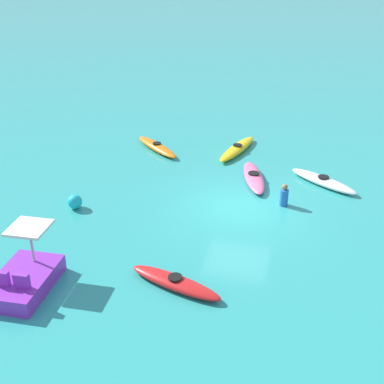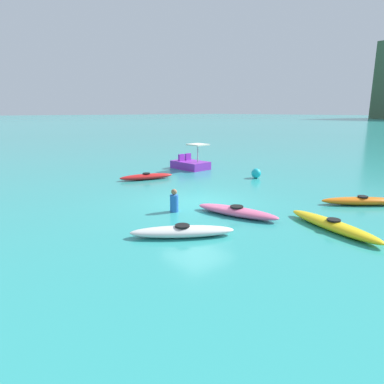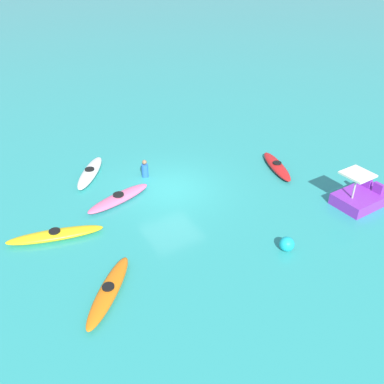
{
  "view_description": "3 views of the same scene",
  "coord_description": "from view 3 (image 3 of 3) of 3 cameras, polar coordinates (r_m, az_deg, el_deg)",
  "views": [
    {
      "loc": [
        -16.85,
        -2.28,
        9.0
      ],
      "look_at": [
        0.31,
        1.92,
        0.23
      ],
      "focal_mm": 47.27,
      "sensor_mm": 36.0,
      "label": 1
    },
    {
      "loc": [
        10.21,
        -9.19,
        3.74
      ],
      "look_at": [
        -0.65,
        0.27,
        0.26
      ],
      "focal_mm": 31.53,
      "sensor_mm": 36.0,
      "label": 2
    },
    {
      "loc": [
        7.43,
        14.43,
        9.92
      ],
      "look_at": [
        -0.46,
        1.16,
        0.3
      ],
      "focal_mm": 39.08,
      "sensor_mm": 36.0,
      "label": 3
    }
  ],
  "objects": [
    {
      "name": "pedal_boat_purple",
      "position": [
        19.24,
        22.17,
        -0.57
      ],
      "size": [
        2.5,
        1.59,
        1.68
      ],
      "color": "purple",
      "rests_on": "ground_plane"
    },
    {
      "name": "ground_plane",
      "position": [
        19.02,
        -2.97,
        0.43
      ],
      "size": [
        600.0,
        600.0,
        0.0
      ],
      "primitive_type": "plane",
      "color": "teal"
    },
    {
      "name": "kayak_white",
      "position": [
        20.56,
        -13.74,
        2.6
      ],
      "size": [
        2.43,
        2.99,
        0.37
      ],
      "color": "white",
      "rests_on": "ground_plane"
    },
    {
      "name": "person_near_shore",
      "position": [
        19.91,
        -6.45,
        3.09
      ],
      "size": [
        0.37,
        0.37,
        0.88
      ],
      "color": "blue",
      "rests_on": "ground_plane"
    },
    {
      "name": "kayak_pink",
      "position": [
        18.31,
        -9.96,
        -0.83
      ],
      "size": [
        3.27,
        1.59,
        0.37
      ],
      "color": "pink",
      "rests_on": "ground_plane"
    },
    {
      "name": "kayak_red",
      "position": [
        20.96,
        11.5,
        3.48
      ],
      "size": [
        1.56,
        3.07,
        0.37
      ],
      "color": "red",
      "rests_on": "ground_plane"
    },
    {
      "name": "buoy_cyan",
      "position": [
        15.7,
        12.82,
        -6.94
      ],
      "size": [
        0.55,
        0.55,
        0.55
      ],
      "primitive_type": "sphere",
      "color": "#19B7C6",
      "rests_on": "ground_plane"
    },
    {
      "name": "kayak_yellow",
      "position": [
        16.75,
        -18.16,
        -5.59
      ],
      "size": [
        3.64,
        1.56,
        0.37
      ],
      "color": "yellow",
      "rests_on": "ground_plane"
    },
    {
      "name": "kayak_orange",
      "position": [
        13.99,
        -11.3,
        -13.1
      ],
      "size": [
        2.68,
        2.86,
        0.37
      ],
      "color": "orange",
      "rests_on": "ground_plane"
    }
  ]
}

